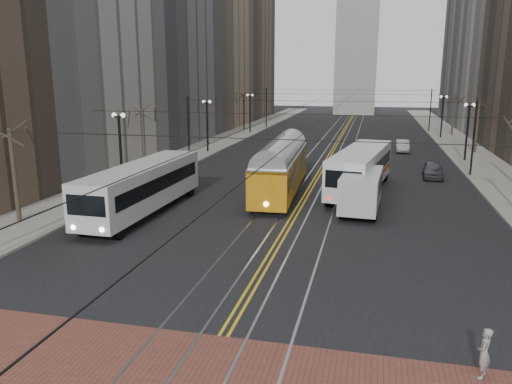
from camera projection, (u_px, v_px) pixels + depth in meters
The scene contains 18 objects.
ground at pixel (231, 322), 17.66m from camera, with size 260.00×260.00×0.00m, color black.
sidewalk_left at pixel (216, 144), 63.64m from camera, with size 5.00×140.00×0.15m, color gray.
sidewalk_right at pixel (466, 152), 56.94m from camera, with size 5.00×140.00×0.15m, color gray.
streetcar_rails at pixel (334, 148), 60.31m from camera, with size 4.80×130.00×0.02m, color gray.
centre_lines at pixel (334, 148), 60.31m from camera, with size 0.42×130.00×0.01m, color gold.
building_left_mid at pixel (136, 7), 63.08m from camera, with size 16.00×20.00×34.00m, color slate.
building_left_far at pixel (226, 17), 100.31m from camera, with size 16.00×20.00×40.00m, color brown.
building_right_far at pixel (500, 10), 88.92m from camera, with size 16.00×20.00×40.00m, color slate.
lamp_posts at pixel (320, 142), 44.27m from camera, with size 27.60×57.20×5.60m.
street_trees at pixel (327, 134), 50.43m from camera, with size 31.68×53.28×5.60m.
trolley_wires at pixel (327, 124), 49.81m from camera, with size 25.96×120.00×6.60m.
transit_bus at pixel (143, 189), 31.33m from camera, with size 2.60×12.47×3.12m, color silver.
streetcar at pixel (281, 172), 36.66m from camera, with size 2.51×13.53×3.19m, color orange.
rear_bus at pixel (361, 171), 36.98m from camera, with size 2.69×12.36×3.22m, color white.
cargo_van at pixel (361, 192), 31.61m from camera, with size 2.27×5.90×2.61m, color #BDBDBD.
sedan_grey at pixel (433, 170), 42.56m from camera, with size 1.63×4.06×1.38m, color #44474D.
sedan_silver at pixel (402, 146), 57.22m from camera, with size 1.41×4.04×1.33m, color #A2A5AA.
pedestrian_b at pixel (484, 353), 14.28m from camera, with size 0.56×0.37×1.53m, color gray.
Camera 1 is at (4.55, -15.51, 8.53)m, focal length 35.00 mm.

